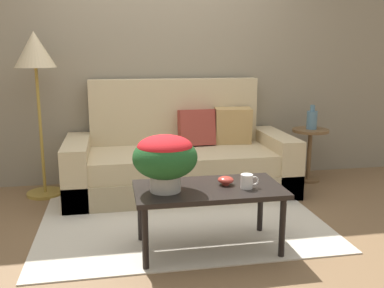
% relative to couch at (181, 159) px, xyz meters
% --- Properties ---
extents(ground_plane, '(14.00, 14.00, 0.00)m').
position_rel_couch_xyz_m(ground_plane, '(-0.13, -0.86, -0.32)').
color(ground_plane, brown).
extents(wall_back, '(6.40, 0.12, 2.71)m').
position_rel_couch_xyz_m(wall_back, '(-0.13, 0.49, 1.04)').
color(wall_back, gray).
rests_on(wall_back, ground).
extents(area_rug, '(2.30, 1.69, 0.01)m').
position_rel_couch_xyz_m(area_rug, '(-0.13, -0.80, -0.32)').
color(area_rug, beige).
rests_on(area_rug, ground).
extents(couch, '(2.21, 0.93, 1.11)m').
position_rel_couch_xyz_m(couch, '(0.00, 0.00, 0.00)').
color(couch, tan).
rests_on(couch, ground).
extents(coffee_table, '(1.03, 0.55, 0.46)m').
position_rel_couch_xyz_m(coffee_table, '(-0.02, -1.36, 0.09)').
color(coffee_table, black).
rests_on(coffee_table, ground).
extents(side_table, '(0.39, 0.39, 0.57)m').
position_rel_couch_xyz_m(side_table, '(1.42, 0.06, 0.07)').
color(side_table, brown).
rests_on(side_table, ground).
extents(floor_lamp, '(0.38, 0.38, 1.57)m').
position_rel_couch_xyz_m(floor_lamp, '(-1.34, 0.10, 0.97)').
color(floor_lamp, olive).
rests_on(floor_lamp, ground).
extents(potted_plant, '(0.44, 0.44, 0.38)m').
position_rel_couch_xyz_m(potted_plant, '(-0.33, -1.38, 0.38)').
color(potted_plant, '#B7B2A8').
rests_on(potted_plant, coffee_table).
extents(coffee_mug, '(0.13, 0.08, 0.10)m').
position_rel_couch_xyz_m(coffee_mug, '(0.24, -1.43, 0.19)').
color(coffee_mug, white).
rests_on(coffee_mug, coffee_table).
extents(snack_bowl, '(0.11, 0.11, 0.06)m').
position_rel_couch_xyz_m(snack_bowl, '(0.11, -1.33, 0.18)').
color(snack_bowl, '#B2382D').
rests_on(snack_bowl, coffee_table).
extents(table_vase, '(0.11, 0.11, 0.26)m').
position_rel_couch_xyz_m(table_vase, '(1.43, 0.06, 0.36)').
color(table_vase, slate).
rests_on(table_vase, side_table).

